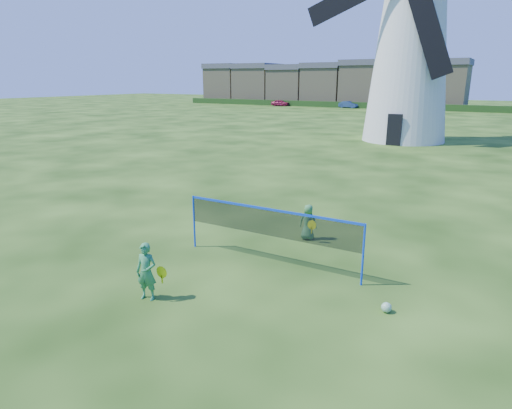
{
  "coord_description": "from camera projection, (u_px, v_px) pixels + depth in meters",
  "views": [
    {
      "loc": [
        5.91,
        -9.33,
        4.75
      ],
      "look_at": [
        0.2,
        0.5,
        1.5
      ],
      "focal_mm": 30.77,
      "sensor_mm": 36.0,
      "label": 1
    }
  ],
  "objects": [
    {
      "name": "badminton_net",
      "position": [
        270.0,
        223.0,
        11.42
      ],
      "size": [
        5.05,
        0.05,
        1.55
      ],
      "color": "blue",
      "rests_on": "ground"
    },
    {
      "name": "ground",
      "position": [
        240.0,
        261.0,
        11.92
      ],
      "size": [
        220.0,
        220.0,
        0.0
      ],
      "primitive_type": "plane",
      "color": "black",
      "rests_on": "ground"
    },
    {
      "name": "windmill",
      "position": [
        410.0,
        53.0,
        33.43
      ],
      "size": [
        15.05,
        6.33,
        19.74
      ],
      "color": "white",
      "rests_on": "ground"
    },
    {
      "name": "play_ball",
      "position": [
        386.0,
        307.0,
        9.27
      ],
      "size": [
        0.22,
        0.22,
        0.22
      ],
      "primitive_type": "sphere",
      "color": "green",
      "rests_on": "ground"
    },
    {
      "name": "player_girl",
      "position": [
        147.0,
        272.0,
        9.68
      ],
      "size": [
        0.69,
        0.42,
        1.32
      ],
      "rotation": [
        0.0,
        0.0,
        0.23
      ],
      "color": "#37894F",
      "rests_on": "ground"
    },
    {
      "name": "car_left",
      "position": [
        280.0,
        103.0,
        81.25
      ],
      "size": [
        3.46,
        1.65,
        1.14
      ],
      "primitive_type": "imported",
      "rotation": [
        0.0,
        0.0,
        1.66
      ],
      "color": "maroon",
      "rests_on": "ground"
    },
    {
      "name": "terraced_houses",
      "position": [
        322.0,
        84.0,
        83.6
      ],
      "size": [
        50.96,
        8.4,
        8.1
      ],
      "color": "tan",
      "rests_on": "ground"
    },
    {
      "name": "player_boy",
      "position": [
        308.0,
        222.0,
        13.39
      ],
      "size": [
        0.65,
        0.45,
        1.1
      ],
      "rotation": [
        0.0,
        0.0,
        3.31
      ],
      "color": "#3F8244",
      "rests_on": "ground"
    },
    {
      "name": "car_right",
      "position": [
        349.0,
        105.0,
        75.64
      ],
      "size": [
        3.64,
        1.91,
        1.14
      ],
      "primitive_type": "imported",
      "rotation": [
        0.0,
        0.0,
        1.36
      ],
      "color": "navy",
      "rests_on": "ground"
    },
    {
      "name": "hedge",
      "position": [
        334.0,
        104.0,
        77.28
      ],
      "size": [
        62.0,
        0.8,
        1.0
      ],
      "primitive_type": "cube",
      "color": "#193814",
      "rests_on": "ground"
    }
  ]
}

